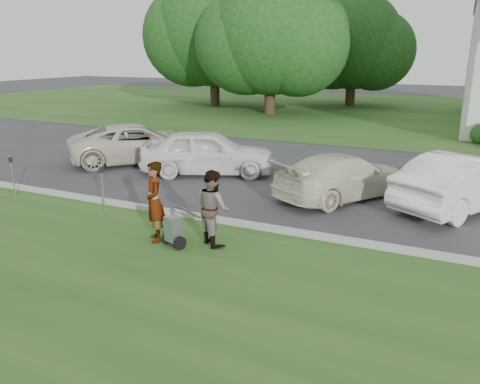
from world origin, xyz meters
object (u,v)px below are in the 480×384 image
Objects in this scene: striping_cart at (174,230)px; person_right at (213,208)px; parking_meter_near at (102,184)px; parking_meter_far at (12,172)px; car_d at (464,182)px; car_b at (208,152)px; tree_far at (214,33)px; person_left at (155,203)px; car_a at (139,143)px; tree_back at (353,46)px; tree_left at (271,39)px; car_c at (344,176)px.

person_right reaches higher than striping_cart.
person_right is at bearing -8.73° from parking_meter_near.
parking_meter_far is 0.28× the size of car_d.
tree_far is at bearing 3.98° from car_b.
person_left is (12.29, -26.11, -4.76)m from tree_far.
car_a is (6.89, -19.50, -4.94)m from tree_far.
parking_meter_far is (-6.26, 1.03, 0.41)m from striping_cart.
car_a is 11.86m from car_d.
tree_back is 1.78× the size of car_a.
parking_meter_near is (-0.06, -30.15, -3.88)m from tree_back.
parking_meter_near is (-3.65, 0.56, -0.01)m from person_right.
person_right is 0.36× the size of car_d.
tree_back reaches higher than car_a.
tree_left is 5.69× the size of person_left.
tree_far is at bearing -18.08° from car_d.
person_right is (13.59, -25.71, -4.83)m from tree_far.
tree_left is at bearing -36.65° from person_right.
parking_meter_near is 3.33m from parking_meter_far.
striping_cart is 6.36m from parking_meter_far.
tree_back is at bearing 26.56° from tree_far.
person_right is at bearing 101.35° from car_c.
tree_left reaches higher than tree_back.
striping_cart is (6.87, -23.25, -4.69)m from tree_left.
person_left is 6.32m from car_b.
tree_back is at bearing 63.43° from tree_left.
car_c is at bearing 85.52° from striping_cart.
person_right reaches higher than car_d.
tree_left is 18.16m from car_b.
tree_left is 1.11× the size of tree_back.
tree_back is at bearing 116.27° from striping_cart.
parking_meter_near is 5.07m from car_b.
car_b is 1.03× the size of car_c.
tree_far is at bearing 153.44° from tree_left.
person_right reaches higher than car_c.
tree_back is 8.53× the size of striping_cart.
tree_far reaches higher than car_a.
striping_cart is at bearing -73.53° from tree_left.
parking_meter_near is at bearing -179.50° from striping_cart.
parking_meter_near is 9.92m from car_d.
car_b reaches higher than car_a.
person_left is 1.36m from person_right.
car_b is (0.36, -25.10, -3.92)m from tree_back.
parking_meter_near is 6.43m from car_a.
striping_cart is at bearing 178.89° from car_b.
tree_far is 26.52m from parking_meter_far.
tree_back is (10.00, 5.00, -0.97)m from tree_far.
tree_back is 26.75m from car_c.
tree_far is at bearing 111.56° from parking_meter_near.
tree_left is 6.73m from tree_far.
tree_far is 29.71m from striping_cart.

